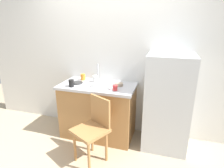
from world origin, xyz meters
The scene contains 14 objects.
ground_plane centered at (0.00, 0.00, 0.00)m, with size 8.00×8.00×0.00m, color tan.
back_wall centered at (0.00, 1.00, 1.33)m, with size 4.80×0.10×2.67m, color silver.
cabinet_base centered at (-0.12, 0.65, 0.42)m, with size 1.14×0.60×0.85m, color #A87542.
countertop centered at (-0.12, 0.65, 0.87)m, with size 1.18×0.64×0.04m, color #B7B7BC.
faucet centered at (-0.20, 0.90, 1.02)m, with size 0.02×0.02×0.27m, color #B7B7BC.
refrigerator centered at (0.95, 0.67, 0.71)m, with size 0.63×0.56×1.41m, color silver.
chair centered at (0.04, 0.07, 0.50)m, with size 0.54×0.54×0.89m.
dish_tray centered at (-0.02, 0.58, 0.91)m, with size 0.28×0.20×0.05m, color white.
terracotta_bowl centered at (0.21, 0.69, 0.91)m, with size 0.13×0.13×0.04m, color gray.
hotplate centered at (-0.45, 0.62, 0.90)m, with size 0.17×0.17×0.02m, color #2D2D2D.
cup_red centered at (0.21, 0.49, 0.93)m, with size 0.07×0.07×0.08m, color red.
cup_black centered at (-0.46, 0.45, 0.94)m, with size 0.08×0.08×0.11m, color black.
cup_white centered at (-0.21, 0.78, 0.94)m, with size 0.08×0.08×0.10m, color white.
cup_orange centered at (-0.44, 0.81, 0.94)m, with size 0.08×0.08×0.10m, color orange.
Camera 1 is at (0.90, -1.94, 1.82)m, focal length 30.06 mm.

